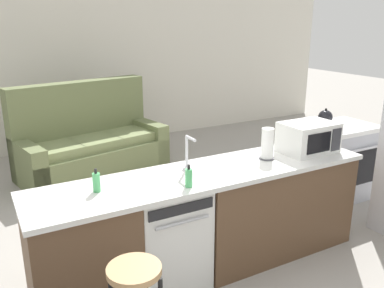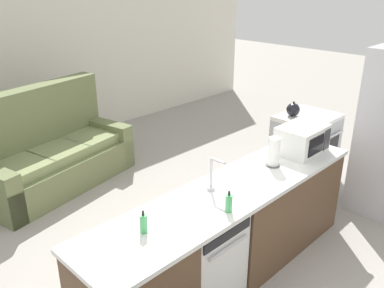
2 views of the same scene
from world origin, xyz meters
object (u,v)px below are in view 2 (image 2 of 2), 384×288
Objects in this scene: stove_range at (305,147)px; dish_soap_bottle at (144,223)px; paper_towel_roll at (274,152)px; dishwasher at (199,257)px; soap_bottle at (229,203)px; kettle at (293,110)px; couch at (50,155)px; microwave at (302,139)px.

dish_soap_bottle reaches higher than stove_range.
stove_range is 3.19× the size of paper_towel_roll.
dishwasher is 0.76m from dish_soap_bottle.
dishwasher is 0.60m from soap_bottle.
kettle is (2.33, 0.88, 0.01)m from soap_bottle.
microwave is at bearing -64.69° from couch.
stove_range is 2.65m from soap_bottle.
paper_towel_roll is (1.02, 0.02, 0.62)m from dishwasher.
soap_bottle is at bearing -163.18° from stove_range.
soap_bottle is at bearing -171.63° from microwave.
stove_range is 3.35m from couch.
paper_towel_roll reaches higher than microwave.
microwave is 3.20m from couch.
microwave is at bearing -144.19° from kettle.
soap_bottle is at bearing -159.20° from kettle.
dishwasher is at bearing -168.09° from stove_range.
dishwasher is 4.77× the size of soap_bottle.
dishwasher is 0.93× the size of stove_range.
kettle is (0.94, 0.68, -0.05)m from microwave.
dish_soap_bottle is at bearing 179.17° from paper_towel_roll.
stove_range is 4.39× the size of kettle.
couch reaches higher than microwave.
dish_soap_bottle is (-0.63, 0.25, 0.00)m from soap_bottle.
stove_range is 1.76m from paper_towel_roll.
dish_soap_bottle is at bearing 158.53° from soap_bottle.
dishwasher is at bearing 117.86° from soap_bottle.
soap_bottle is 2.49m from kettle.
dishwasher is 2.59m from kettle.
soap_bottle and dish_soap_bottle have the same top height.
stove_range is at bearing 11.91° from dishwasher.
soap_bottle is at bearing -166.25° from paper_towel_roll.
soap_bottle is 1.00× the size of dish_soap_bottle.
dish_soap_bottle is at bearing -170.76° from stove_range.
couch reaches higher than paper_towel_roll.
dish_soap_bottle is (-0.52, 0.04, 0.55)m from dishwasher.
paper_towel_roll is at bearing -154.95° from kettle.
stove_range is at bearing -43.04° from couch.
soap_bottle is 3.10m from couch.
kettle is (2.95, 0.64, 0.01)m from dish_soap_bottle.
paper_towel_roll reaches higher than dish_soap_bottle.
microwave is 1.16m from kettle.
dish_soap_bottle reaches higher than dishwasher.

